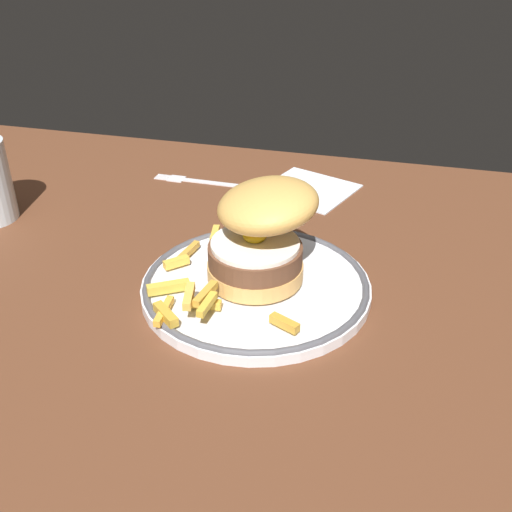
% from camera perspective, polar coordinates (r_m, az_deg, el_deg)
% --- Properties ---
extents(ground_plane, '(1.35, 0.92, 0.04)m').
position_cam_1_polar(ground_plane, '(0.67, -4.89, -5.88)').
color(ground_plane, '#59321E').
extents(dinner_plate, '(0.25, 0.25, 0.02)m').
position_cam_1_polar(dinner_plate, '(0.67, -0.00, -2.77)').
color(dinner_plate, silver).
rests_on(dinner_plate, ground_plane).
extents(burger, '(0.14, 0.14, 0.11)m').
position_cam_1_polar(burger, '(0.64, 0.53, 2.25)').
color(burger, tan).
rests_on(burger, dinner_plate).
extents(fries_pile, '(0.17, 0.21, 0.02)m').
position_cam_1_polar(fries_pile, '(0.64, -5.91, -3.10)').
color(fries_pile, gold).
rests_on(fries_pile, dinner_plate).
extents(fork, '(0.14, 0.02, 0.00)m').
position_cam_1_polar(fork, '(0.94, -5.61, 7.10)').
color(fork, silver).
rests_on(fork, ground_plane).
extents(napkin, '(0.16, 0.15, 0.00)m').
position_cam_1_polar(napkin, '(0.91, 4.96, 6.34)').
color(napkin, silver).
rests_on(napkin, ground_plane).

